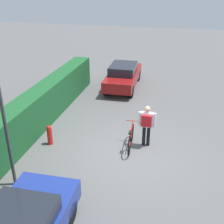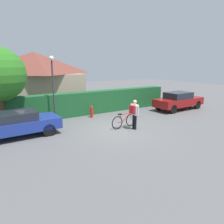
{
  "view_description": "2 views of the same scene",
  "coord_description": "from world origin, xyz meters",
  "views": [
    {
      "loc": [
        -8.97,
        -1.44,
        5.94
      ],
      "look_at": [
        1.61,
        1.12,
        0.83
      ],
      "focal_mm": 46.03,
      "sensor_mm": 36.0,
      "label": 1
    },
    {
      "loc": [
        -6.42,
        -9.23,
        3.57
      ],
      "look_at": [
        -0.27,
        0.36,
        0.95
      ],
      "focal_mm": 33.49,
      "sensor_mm": 36.0,
      "label": 2
    }
  ],
  "objects": [
    {
      "name": "fire_hydrant",
      "position": [
        -0.1,
        3.2,
        0.41
      ],
      "size": [
        0.2,
        0.2,
        0.81
      ],
      "color": "red",
      "rests_on": "ground"
    },
    {
      "name": "hedge_row",
      "position": [
        0.0,
        4.28,
        0.82
      ],
      "size": [
        14.13,
        0.9,
        1.63
      ],
      "primitive_type": "cube",
      "color": "#1C562B",
      "rests_on": "ground"
    },
    {
      "name": "parked_car_far",
      "position": [
        6.9,
        1.72,
        0.74
      ],
      "size": [
        4.35,
        1.72,
        1.4
      ],
      "color": "maroon",
      "rests_on": "ground"
    },
    {
      "name": "ground_plane",
      "position": [
        0.0,
        0.0,
        0.0
      ],
      "size": [
        60.0,
        60.0,
        0.0
      ],
      "primitive_type": "plane",
      "color": "#5A5A5A"
    },
    {
      "name": "house_distant",
      "position": [
        -2.24,
        9.38,
        2.34
      ],
      "size": [
        7.27,
        5.57,
        4.57
      ],
      "color": "tan",
      "rests_on": "ground"
    },
    {
      "name": "bicycle",
      "position": [
        0.39,
        0.08,
        0.4
      ],
      "size": [
        1.77,
        0.5,
        0.91
      ],
      "color": "black",
      "rests_on": "ground"
    },
    {
      "name": "parked_car_near",
      "position": [
        -5.15,
        1.72,
        0.68
      ],
      "size": [
        4.42,
        1.82,
        1.28
      ],
      "color": "navy",
      "rests_on": "ground"
    },
    {
      "name": "street_lamp",
      "position": [
        -2.62,
        3.25,
        2.63
      ],
      "size": [
        0.28,
        0.28,
        4.04
      ],
      "color": "#38383D",
      "rests_on": "ground"
    },
    {
      "name": "person_rider",
      "position": [
        0.66,
        -0.46,
        1.01
      ],
      "size": [
        0.35,
        0.67,
        1.66
      ],
      "color": "black",
      "rests_on": "ground"
    }
  ]
}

